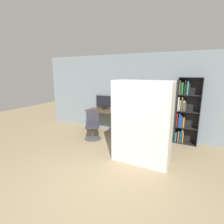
{
  "coord_description": "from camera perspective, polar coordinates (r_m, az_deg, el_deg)",
  "views": [
    {
      "loc": [
        1.64,
        -2.36,
        2.1
      ],
      "look_at": [
        -0.47,
        1.76,
        1.05
      ],
      "focal_mm": 28.0,
      "sensor_mm": 36.0,
      "label": 1
    }
  ],
  "objects": [
    {
      "name": "wall_back",
      "position": [
        5.88,
        10.7,
        5.23
      ],
      "size": [
        8.0,
        0.06,
        2.7
      ],
      "color": "gray",
      "rests_on": "ground"
    },
    {
      "name": "bookshelf",
      "position": [
        5.58,
        22.84,
        0.14
      ],
      "size": [
        0.64,
        0.28,
        1.97
      ],
      "color": "black",
      "rests_on": "ground"
    },
    {
      "name": "desk",
      "position": [
        6.28,
        -3.05,
        -0.5
      ],
      "size": [
        1.19,
        0.58,
        0.78
      ],
      "color": "brown",
      "rests_on": "ground"
    },
    {
      "name": "mattress_far",
      "position": [
        4.21,
        10.39,
        -3.06
      ],
      "size": [
        1.32,
        0.23,
        1.93
      ],
      "color": "silver",
      "rests_on": "ground"
    },
    {
      "name": "ground_plane",
      "position": [
        3.56,
        -6.77,
        -23.48
      ],
      "size": [
        16.0,
        16.0,
        0.0
      ],
      "primitive_type": "plane",
      "color": "#9E8966"
    },
    {
      "name": "office_chair",
      "position": [
        5.68,
        -6.34,
        -5.07
      ],
      "size": [
        0.6,
        0.6,
        0.91
      ],
      "color": "#4C4C51",
      "rests_on": "ground"
    },
    {
      "name": "mattress_near",
      "position": [
        3.93,
        9.11,
        -4.14
      ],
      "size": [
        1.32,
        0.25,
        1.94
      ],
      "color": "silver",
      "rests_on": "ground"
    },
    {
      "name": "monitor",
      "position": [
        6.39,
        -2.85,
        3.41
      ],
      "size": [
        0.59,
        0.18,
        0.5
      ],
      "color": "black",
      "rests_on": "desk"
    }
  ]
}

